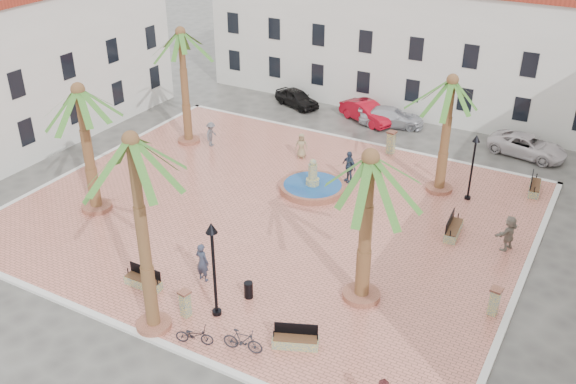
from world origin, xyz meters
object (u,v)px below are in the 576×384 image
(fountain, at_px, (313,186))
(bollard_e, at_px, (494,301))
(pedestrian_fountain_b, at_px, (349,167))
(car_silver, at_px, (391,117))
(pedestrian_fountain_a, at_px, (301,146))
(bench_ne, at_px, (534,187))
(palm_nw, at_px, (181,45))
(bicycle_a, at_px, (194,335))
(bench_s, at_px, (143,281))
(bollard_se, at_px, (185,303))
(bollard_n, at_px, (391,142))
(pedestrian_north, at_px, (211,134))
(palm_s, at_px, (133,161))
(lamppost_e, at_px, (474,156))
(palm_ne, at_px, (451,94))
(bench_se, at_px, (296,341))
(car_red, at_px, (367,112))
(palm_sw, at_px, (80,106))
(bench_e, at_px, (453,230))
(lamppost_s, at_px, (213,254))
(palm_e, at_px, (369,177))
(bicycle_b, at_px, (243,341))
(cyclist_a, at_px, (202,262))
(car_white, at_px, (528,146))
(litter_bin, at_px, (249,290))
(pedestrian_east, at_px, (509,233))
(car_black, at_px, (297,98))

(fountain, bearing_deg, bollard_e, -27.81)
(pedestrian_fountain_b, bearing_deg, car_silver, 123.80)
(pedestrian_fountain_a, bearing_deg, bench_ne, -12.55)
(palm_nw, xyz_separation_m, bicycle_a, (12.08, -15.72, -6.10))
(bench_s, distance_m, bollard_se, 2.99)
(bollard_n, bearing_deg, pedestrian_north, -156.72)
(bench_ne, bearing_deg, palm_s, 143.36)
(lamppost_e, relative_size, bollard_n, 2.57)
(palm_ne, bearing_deg, bench_se, -93.51)
(car_red, bearing_deg, palm_sw, -178.33)
(car_silver, bearing_deg, bench_e, -162.30)
(palm_nw, bearing_deg, palm_ne, 4.93)
(lamppost_s, bearing_deg, pedestrian_fountain_b, 90.82)
(car_red, bearing_deg, bench_s, -158.47)
(bench_s, bearing_deg, bicycle_a, -24.50)
(palm_sw, distance_m, lamppost_e, 20.59)
(palm_e, bearing_deg, pedestrian_fountain_b, 117.34)
(palm_sw, distance_m, bollard_n, 19.00)
(bicycle_b, bearing_deg, palm_nw, 32.61)
(pedestrian_fountain_b, bearing_deg, bollard_n, 109.11)
(car_red, bearing_deg, bollard_e, -119.42)
(bicycle_b, bearing_deg, bench_se, -63.92)
(bench_s, height_order, bench_se, bench_se)
(palm_nw, distance_m, palm_sw, 9.73)
(bicycle_a, height_order, car_red, car_red)
(bench_s, height_order, cyclist_a, cyclist_a)
(fountain, distance_m, palm_s, 15.43)
(palm_sw, xyz_separation_m, bicycle_b, (12.89, -5.51, -5.42))
(fountain, relative_size, pedestrian_north, 2.32)
(bollard_n, bearing_deg, bicycle_a, -90.71)
(palm_s, distance_m, car_white, 27.49)
(bicycle_a, xyz_separation_m, bicycle_b, (1.89, 0.56, 0.09))
(car_silver, bearing_deg, bench_se, 176.68)
(palm_nw, xyz_separation_m, pedestrian_fountain_b, (11.61, -0.10, -5.54))
(palm_ne, bearing_deg, pedestrian_fountain_a, 179.79)
(pedestrian_fountain_b, bearing_deg, bench_e, 6.01)
(bollard_se, bearing_deg, palm_ne, 69.97)
(palm_sw, xyz_separation_m, litter_bin, (11.29, -2.55, -5.53))
(car_red, bearing_deg, palm_s, -153.38)
(litter_bin, distance_m, car_red, 21.81)
(palm_sw, height_order, pedestrian_east, palm_sw)
(car_silver, relative_size, car_white, 0.94)
(bollard_e, xyz_separation_m, bicycle_a, (-9.80, -7.52, -0.27))
(bench_ne, bearing_deg, car_white, 8.58)
(bench_e, relative_size, car_white, 0.41)
(bench_se, bearing_deg, car_black, 95.38)
(pedestrian_north, bearing_deg, palm_e, -130.95)
(bench_s, relative_size, car_red, 0.40)
(bollard_n, height_order, bicycle_b, bollard_n)
(bicycle_a, bearing_deg, fountain, -11.43)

